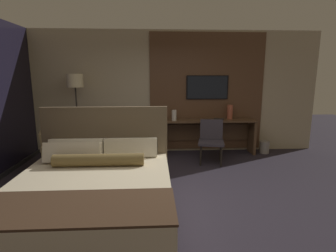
{
  "coord_description": "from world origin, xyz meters",
  "views": [
    {
      "loc": [
        -0.25,
        -3.53,
        1.82
      ],
      "look_at": [
        -0.01,
        0.91,
        0.94
      ],
      "focal_mm": 28.0,
      "sensor_mm": 36.0,
      "label": 1
    }
  ],
  "objects": [
    {
      "name": "desk",
      "position": [
        0.98,
        2.34,
        0.55
      ],
      "size": [
        2.15,
        0.46,
        0.8
      ],
      "color": "brown",
      "rests_on": "ground_plane"
    },
    {
      "name": "vase_tall",
      "position": [
        1.5,
        2.38,
        0.96
      ],
      "size": [
        0.12,
        0.12,
        0.33
      ],
      "color": "#B2563D",
      "rests_on": "desk"
    },
    {
      "name": "desk_chair",
      "position": [
        0.94,
        1.72,
        0.52
      ],
      "size": [
        0.6,
        0.6,
        0.88
      ],
      "rotation": [
        0.0,
        0.0,
        -0.2
      ],
      "color": "#38333D",
      "rests_on": "ground_plane"
    },
    {
      "name": "bed",
      "position": [
        -1.01,
        -0.46,
        0.36
      ],
      "size": [
        1.92,
        2.11,
        1.33
      ],
      "color": "#33281E",
      "rests_on": "ground_plane"
    },
    {
      "name": "floor_lamp",
      "position": [
        -1.92,
        2.19,
        1.54
      ],
      "size": [
        0.34,
        0.34,
        1.83
      ],
      "color": "#282623",
      "rests_on": "ground_plane"
    },
    {
      "name": "armchair_by_window",
      "position": [
        -2.0,
        1.5,
        0.27
      ],
      "size": [
        1.05,
        1.08,
        0.79
      ],
      "rotation": [
        0.0,
        0.0,
        1.88
      ],
      "color": "olive",
      "rests_on": "ground_plane"
    },
    {
      "name": "wall_back_tv_panel",
      "position": [
        0.15,
        2.59,
        1.4
      ],
      "size": [
        7.2,
        0.09,
        2.8
      ],
      "color": "#BCAD8E",
      "rests_on": "ground_plane"
    },
    {
      "name": "ground_plane",
      "position": [
        0.0,
        0.0,
        0.0
      ],
      "size": [
        16.0,
        16.0,
        0.0
      ],
      "primitive_type": "plane",
      "color": "#28232D"
    },
    {
      "name": "waste_bin",
      "position": [
        2.33,
        2.26,
        0.14
      ],
      "size": [
        0.22,
        0.22,
        0.28
      ],
      "color": "gray",
      "rests_on": "ground_plane"
    },
    {
      "name": "book",
      "position": [
        1.22,
        2.27,
        0.81
      ],
      "size": [
        0.26,
        0.21,
        0.03
      ],
      "color": "#332D28",
      "rests_on": "desk"
    },
    {
      "name": "tv",
      "position": [
        0.98,
        2.52,
        1.52
      ],
      "size": [
        0.97,
        0.04,
        0.55
      ],
      "color": "black"
    },
    {
      "name": "vase_short",
      "position": [
        0.2,
        2.24,
        0.92
      ],
      "size": [
        0.11,
        0.11,
        0.24
      ],
      "color": "silver",
      "rests_on": "desk"
    }
  ]
}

